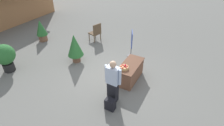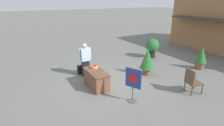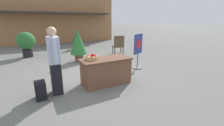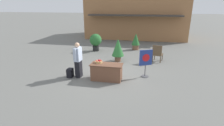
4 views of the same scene
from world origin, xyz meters
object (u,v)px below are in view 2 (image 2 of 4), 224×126
person_visitor (85,60)px  poster_board (133,84)px  apple_basket (94,66)px  display_table (96,79)px  potted_plant_near_left (201,57)px  potted_plant_far_left (147,60)px  potted_plant_near_right (152,46)px  patio_chair (192,80)px  backpack (81,69)px

person_visitor → poster_board: 3.15m
apple_basket → display_table: bearing=-14.5°
display_table → potted_plant_near_left: size_ratio=1.17×
apple_basket → potted_plant_near_left: 5.92m
poster_board → potted_plant_near_left: (-0.81, 5.19, -0.06)m
potted_plant_near_left → apple_basket: bearing=-102.6°
apple_basket → potted_plant_far_left: size_ratio=0.24×
poster_board → potted_plant_near_left: bearing=164.1°
apple_basket → person_visitor: 0.98m
potted_plant_near_left → potted_plant_near_right: size_ratio=0.98×
patio_chair → potted_plant_far_left: bearing=115.8°
display_table → person_visitor: 1.45m
display_table → potted_plant_near_left: (0.90, 5.88, 0.30)m
apple_basket → patio_chair: (2.77, 3.07, -0.27)m
display_table → poster_board: poster_board is taller
display_table → potted_plant_far_left: bearing=88.9°
backpack → patio_chair: (4.15, 3.22, 0.34)m
patio_chair → potted_plant_near_right: potted_plant_near_right is taller
person_visitor → potted_plant_near_right: (-0.59, 4.87, -0.09)m
apple_basket → potted_plant_far_left: bearing=80.7°
backpack → potted_plant_near_left: 6.52m
person_visitor → potted_plant_near_right: bearing=99.4°
patio_chair → potted_plant_far_left: potted_plant_far_left is taller
display_table → patio_chair: 3.96m
patio_chair → potted_plant_far_left: size_ratio=0.74×
apple_basket → backpack: size_ratio=0.79×
backpack → potted_plant_near_right: bearing=92.2°
potted_plant_far_left → potted_plant_near_right: potted_plant_far_left is taller
backpack → poster_board: size_ratio=0.32×
display_table → backpack: bearing=-178.3°
backpack → potted_plant_far_left: size_ratio=0.30×
potted_plant_near_right → patio_chair: bearing=-22.1°
patio_chair → potted_plant_near_right: (-4.34, 1.77, 0.20)m
potted_plant_far_left → person_visitor: bearing=-117.5°
display_table → apple_basket: bearing=165.5°
person_visitor → backpack: size_ratio=3.96×
display_table → potted_plant_near_right: potted_plant_near_right is taller
patio_chair → potted_plant_far_left: 2.37m
backpack → potted_plant_far_left: bearing=57.4°
backpack → poster_board: 3.60m
patio_chair → potted_plant_near_left: potted_plant_near_left is taller
backpack → patio_chair: 5.26m
apple_basket → potted_plant_near_right: potted_plant_near_right is taller
display_table → potted_plant_near_left: bearing=81.3°
potted_plant_far_left → potted_plant_near_right: size_ratio=1.10×
person_visitor → potted_plant_near_left: 6.25m
person_visitor → potted_plant_near_left: size_ratio=1.34×
potted_plant_far_left → patio_chair: bearing=9.2°
poster_board → patio_chair: poster_board is taller
backpack → potted_plant_near_left: potted_plant_near_left is taller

